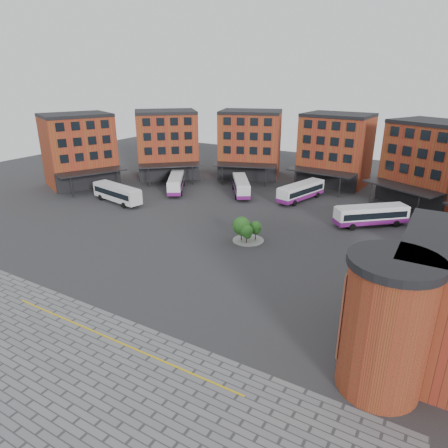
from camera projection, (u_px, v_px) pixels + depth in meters
The scene contains 12 objects.
ground at pixel (187, 271), 47.43m from camera, with size 160.00×160.00×0.00m, color #28282B.
paving_zone at pixel (33, 400), 28.71m from camera, with size 50.00×22.00×0.02m, color slate.
yellow_line at pixel (114, 340), 35.17m from camera, with size 26.00×0.15×0.02m, color gold.
main_building at pixel (279, 155), 78.03m from camera, with size 94.14×42.48×14.60m.
tree_island at pixel (245, 229), 55.21m from camera, with size 4.40×4.40×3.57m.
bus_a at pixel (117, 192), 72.23m from camera, with size 11.61×4.63×3.20m.
bus_b at pixel (176, 183), 79.45m from camera, with size 8.12×10.83×3.15m.
bus_c at pixel (241, 186), 77.29m from camera, with size 8.16×10.63×3.11m.
bus_d at pixel (301, 191), 73.62m from camera, with size 5.54×11.66×3.21m.
bus_e at pixel (371, 215), 61.15m from camera, with size 10.29×9.48×3.21m.
bus_f at pixel (438, 235), 54.07m from camera, with size 7.39×9.71×2.83m.
blue_car at pixel (389, 357), 32.06m from camera, with size 1.48×4.23×1.39m, color #0C3D9C.
Camera 1 is at (25.18, -34.38, 22.01)m, focal length 32.00 mm.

